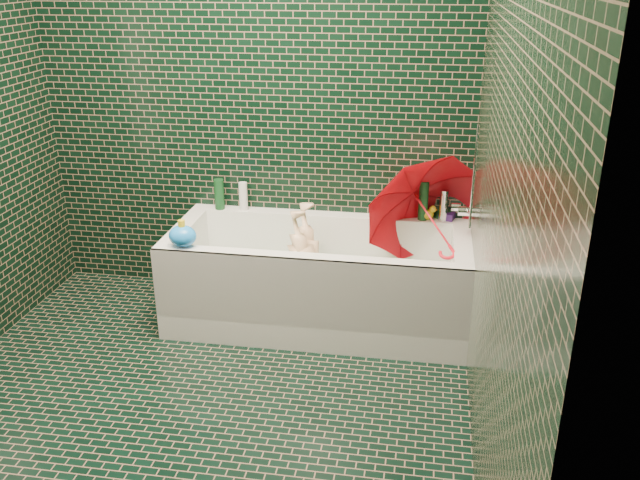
% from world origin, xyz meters
% --- Properties ---
extents(floor, '(2.80, 2.80, 0.00)m').
position_xyz_m(floor, '(0.00, 0.00, 0.00)').
color(floor, black).
rests_on(floor, ground).
extents(wall_back, '(2.80, 0.00, 2.80)m').
position_xyz_m(wall_back, '(0.00, 1.40, 1.25)').
color(wall_back, black).
rests_on(wall_back, floor).
extents(wall_right, '(0.00, 2.80, 2.80)m').
position_xyz_m(wall_right, '(1.30, 0.00, 1.25)').
color(wall_right, black).
rests_on(wall_right, floor).
extents(bathtub, '(1.70, 0.75, 0.55)m').
position_xyz_m(bathtub, '(0.45, 1.01, 0.21)').
color(bathtub, white).
rests_on(bathtub, floor).
extents(bath_mat, '(1.35, 0.47, 0.01)m').
position_xyz_m(bath_mat, '(0.45, 1.02, 0.16)').
color(bath_mat, '#51C427').
rests_on(bath_mat, bathtub).
extents(water, '(1.48, 0.53, 0.00)m').
position_xyz_m(water, '(0.45, 1.02, 0.30)').
color(water, silver).
rests_on(water, bathtub).
extents(faucet, '(0.18, 0.19, 0.55)m').
position_xyz_m(faucet, '(1.26, 1.02, 0.77)').
color(faucet, silver).
rests_on(faucet, wall_right).
extents(child, '(0.86, 0.47, 0.29)m').
position_xyz_m(child, '(0.40, 1.00, 0.31)').
color(child, beige).
rests_on(child, bathtub).
extents(umbrella, '(0.93, 1.08, 0.89)m').
position_xyz_m(umbrella, '(1.08, 1.11, 0.63)').
color(umbrella, red).
rests_on(umbrella, bathtub).
extents(soap_bottle_a, '(0.12, 0.12, 0.24)m').
position_xyz_m(soap_bottle_a, '(1.16, 1.37, 0.55)').
color(soap_bottle_a, white).
rests_on(soap_bottle_a, bathtub).
extents(soap_bottle_b, '(0.11, 0.11, 0.19)m').
position_xyz_m(soap_bottle_b, '(1.15, 1.34, 0.55)').
color(soap_bottle_b, '#3A1B67').
rests_on(soap_bottle_b, bathtub).
extents(soap_bottle_c, '(0.16, 0.16, 0.17)m').
position_xyz_m(soap_bottle_c, '(1.14, 1.36, 0.55)').
color(soap_bottle_c, '#12401C').
rests_on(soap_bottle_c, bathtub).
extents(bottle_right_tall, '(0.06, 0.06, 0.24)m').
position_xyz_m(bottle_right_tall, '(1.02, 1.34, 0.67)').
color(bottle_right_tall, '#12401C').
rests_on(bottle_right_tall, bathtub).
extents(bottle_right_pump, '(0.06, 0.06, 0.19)m').
position_xyz_m(bottle_right_pump, '(1.14, 1.34, 0.65)').
color(bottle_right_pump, silver).
rests_on(bottle_right_pump, bathtub).
extents(bottle_left_tall, '(0.07, 0.07, 0.19)m').
position_xyz_m(bottle_left_tall, '(-0.22, 1.33, 0.64)').
color(bottle_left_tall, '#12401C').
rests_on(bottle_left_tall, bathtub).
extents(bottle_left_short, '(0.07, 0.07, 0.17)m').
position_xyz_m(bottle_left_short, '(-0.07, 1.34, 0.64)').
color(bottle_left_short, white).
rests_on(bottle_left_short, bathtub).
extents(rubber_duck, '(0.11, 0.08, 0.09)m').
position_xyz_m(rubber_duck, '(1.05, 1.35, 0.59)').
color(rubber_duck, yellow).
rests_on(rubber_duck, bathtub).
extents(bath_toy, '(0.17, 0.15, 0.15)m').
position_xyz_m(bath_toy, '(-0.24, 0.72, 0.61)').
color(bath_toy, '#1A80F1').
rests_on(bath_toy, bathtub).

